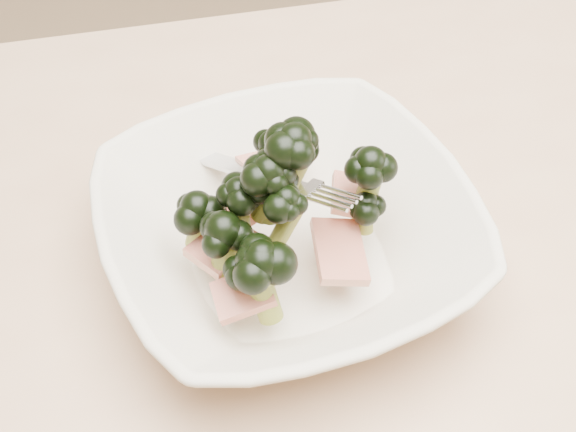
% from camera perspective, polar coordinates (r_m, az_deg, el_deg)
% --- Properties ---
extents(dining_table, '(1.20, 0.80, 0.75)m').
position_cam_1_polar(dining_table, '(0.65, 11.41, -11.98)').
color(dining_table, tan).
rests_on(dining_table, ground).
extents(broccoli_dish, '(0.30, 0.30, 0.13)m').
position_cam_1_polar(broccoli_dish, '(0.56, -0.16, -0.95)').
color(broccoli_dish, beige).
rests_on(broccoli_dish, dining_table).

